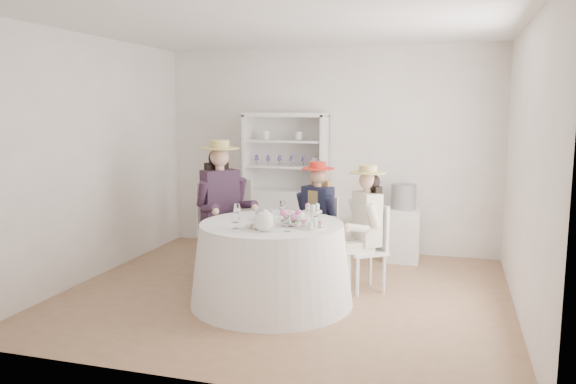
# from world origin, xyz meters

# --- Properties ---
(ground) EXTENTS (4.50, 4.50, 0.00)m
(ground) POSITION_xyz_m (0.00, 0.00, 0.00)
(ground) COLOR #8B6545
(ground) RESTS_ON ground
(ceiling) EXTENTS (4.50, 4.50, 0.00)m
(ceiling) POSITION_xyz_m (0.00, 0.00, 2.70)
(ceiling) COLOR white
(ceiling) RESTS_ON wall_back
(wall_back) EXTENTS (4.50, 0.00, 4.50)m
(wall_back) POSITION_xyz_m (0.00, 2.00, 1.35)
(wall_back) COLOR silver
(wall_back) RESTS_ON ground
(wall_front) EXTENTS (4.50, 0.00, 4.50)m
(wall_front) POSITION_xyz_m (0.00, -2.00, 1.35)
(wall_front) COLOR silver
(wall_front) RESTS_ON ground
(wall_left) EXTENTS (0.00, 4.50, 4.50)m
(wall_left) POSITION_xyz_m (-2.25, 0.00, 1.35)
(wall_left) COLOR silver
(wall_left) RESTS_ON ground
(wall_right) EXTENTS (0.00, 4.50, 4.50)m
(wall_right) POSITION_xyz_m (2.25, 0.00, 1.35)
(wall_right) COLOR silver
(wall_right) RESTS_ON ground
(tea_table) EXTENTS (1.60, 1.60, 0.80)m
(tea_table) POSITION_xyz_m (-0.05, -0.30, 0.40)
(tea_table) COLOR white
(tea_table) RESTS_ON ground
(hutch) EXTENTS (1.15, 0.56, 1.85)m
(hutch) POSITION_xyz_m (-0.52, 1.76, 0.66)
(hutch) COLOR silver
(hutch) RESTS_ON ground
(side_table) EXTENTS (0.43, 0.43, 0.66)m
(side_table) POSITION_xyz_m (1.05, 1.64, 0.33)
(side_table) COLOR silver
(side_table) RESTS_ON ground
(hatbox) EXTENTS (0.36, 0.36, 0.31)m
(hatbox) POSITION_xyz_m (1.05, 1.64, 0.82)
(hatbox) COLOR black
(hatbox) RESTS_ON side_table
(guest_left) EXTENTS (0.66, 0.65, 1.55)m
(guest_left) POSITION_xyz_m (-0.85, 0.34, 0.88)
(guest_left) COLOR silver
(guest_left) RESTS_ON ground
(guest_mid) EXTENTS (0.49, 0.54, 1.31)m
(guest_mid) POSITION_xyz_m (0.16, 0.70, 0.74)
(guest_mid) COLOR silver
(guest_mid) RESTS_ON ground
(guest_right) EXTENTS (0.57, 0.54, 1.33)m
(guest_right) POSITION_xyz_m (0.77, 0.32, 0.75)
(guest_right) COLOR silver
(guest_right) RESTS_ON ground
(spare_chair) EXTENTS (0.60, 0.60, 1.03)m
(spare_chair) POSITION_xyz_m (-0.83, 1.27, 0.55)
(spare_chair) COLOR silver
(spare_chair) RESTS_ON ground
(teacup_a) EXTENTS (0.10, 0.10, 0.06)m
(teacup_a) POSITION_xyz_m (-0.25, -0.09, 0.83)
(teacup_a) COLOR white
(teacup_a) RESTS_ON tea_table
(teacup_b) EXTENTS (0.09, 0.09, 0.07)m
(teacup_b) POSITION_xyz_m (-0.14, -0.00, 0.84)
(teacup_b) COLOR white
(teacup_b) RESTS_ON tea_table
(teacup_c) EXTENTS (0.10, 0.10, 0.07)m
(teacup_c) POSITION_xyz_m (0.13, -0.11, 0.84)
(teacup_c) COLOR white
(teacup_c) RESTS_ON tea_table
(flower_bowl) EXTENTS (0.22, 0.22, 0.05)m
(flower_bowl) POSITION_xyz_m (0.17, -0.38, 0.83)
(flower_bowl) COLOR white
(flower_bowl) RESTS_ON tea_table
(flower_arrangement) EXTENTS (0.20, 0.19, 0.07)m
(flower_arrangement) POSITION_xyz_m (0.18, -0.35, 0.90)
(flower_arrangement) COLOR pink
(flower_arrangement) RESTS_ON tea_table
(table_teapot) EXTENTS (0.28, 0.20, 0.21)m
(table_teapot) POSITION_xyz_m (0.00, -0.66, 0.89)
(table_teapot) COLOR white
(table_teapot) RESTS_ON tea_table
(sandwich_plate) EXTENTS (0.25, 0.25, 0.06)m
(sandwich_plate) POSITION_xyz_m (-0.11, -0.62, 0.82)
(sandwich_plate) COLOR white
(sandwich_plate) RESTS_ON tea_table
(cupcake_stand) EXTENTS (0.24, 0.24, 0.22)m
(cupcake_stand) POSITION_xyz_m (0.39, -0.43, 0.88)
(cupcake_stand) COLOR white
(cupcake_stand) RESTS_ON tea_table
(stemware_set) EXTENTS (0.88, 0.85, 0.15)m
(stemware_set) POSITION_xyz_m (-0.05, -0.30, 0.88)
(stemware_set) COLOR white
(stemware_set) RESTS_ON tea_table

